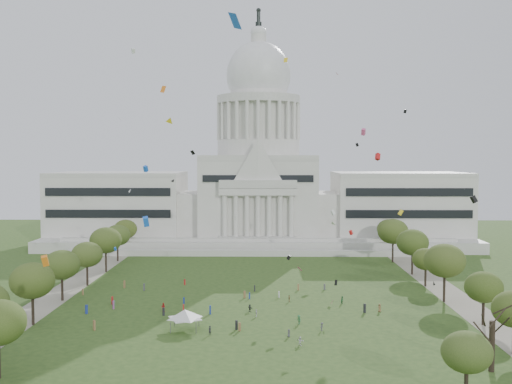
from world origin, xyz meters
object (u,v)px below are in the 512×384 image
(person_0, at_px, (380,308))
(big_bare_tree, at_px, (493,317))
(capitol, at_px, (258,186))
(event_tent, at_px, (185,314))

(person_0, bearing_deg, big_bare_tree, -25.24)
(big_bare_tree, bearing_deg, person_0, 106.27)
(big_bare_tree, bearing_deg, capitol, 105.02)
(capitol, height_order, person_0, capitol)
(capitol, relative_size, event_tent, 16.35)
(capitol, relative_size, person_0, 89.83)
(event_tent, bearing_deg, big_bare_tree, -23.21)
(person_0, bearing_deg, event_tent, -112.10)
(event_tent, relative_size, person_0, 5.49)
(event_tent, bearing_deg, person_0, 19.41)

